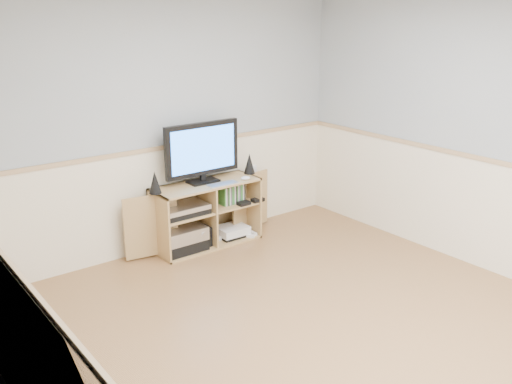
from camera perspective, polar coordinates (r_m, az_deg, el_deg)
room at (r=3.86m, az=5.94°, el=1.49°), size 4.04×4.54×2.54m
media_cabinet at (r=5.79m, az=-5.23°, el=-2.03°), size 1.71×0.41×0.65m
monitor at (r=5.61m, az=-5.40°, el=4.15°), size 0.81×0.18×0.60m
speaker_left at (r=5.38m, az=-10.08°, el=0.95°), size 0.12×0.12×0.21m
speaker_right at (r=5.94m, az=-0.66°, el=2.86°), size 0.12×0.12×0.21m
keyboard at (r=5.60m, az=-3.32°, el=0.80°), size 0.31×0.13×0.01m
mouse at (r=5.75m, az=-1.05°, el=1.41°), size 0.11×0.09×0.04m
av_components at (r=5.65m, az=-7.46°, el=-3.87°), size 0.53×0.34×0.47m
game_consoles at (r=5.98m, az=-2.55°, el=-3.99°), size 0.45×0.30×0.11m
game_cases at (r=5.84m, az=-2.47°, el=-0.21°), size 0.25×0.13×0.19m
wall_outlet at (r=6.24m, az=-0.46°, el=2.10°), size 0.12×0.03×0.12m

